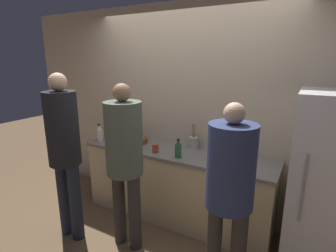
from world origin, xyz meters
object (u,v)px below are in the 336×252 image
at_px(person_left, 64,145).
at_px(cup_red, 155,148).
at_px(person_center, 124,153).
at_px(person_right, 230,182).
at_px(utensil_crock, 194,142).
at_px(bottle_clear, 100,134).
at_px(bottle_green, 178,150).
at_px(fruit_bowl, 135,140).
at_px(bottle_amber, 215,154).
at_px(refrigerator, 327,185).

height_order(person_left, cup_red, person_left).
height_order(person_center, person_right, person_center).
bearing_deg(person_right, utensil_crock, 128.14).
bearing_deg(bottle_clear, bottle_green, -1.01).
relative_size(fruit_bowl, cup_red, 3.13).
height_order(person_left, person_center, person_left).
height_order(fruit_bowl, bottle_green, bottle_green).
bearing_deg(fruit_bowl, person_right, -26.46).
xyz_separation_m(person_left, bottle_clear, (-0.22, 0.74, -0.10)).
distance_m(fruit_bowl, cup_red, 0.45).
bearing_deg(bottle_green, person_right, -36.06).
relative_size(utensil_crock, bottle_clear, 1.31).
distance_m(person_right, utensil_crock, 1.18).
bearing_deg(person_left, bottle_amber, 32.53).
bearing_deg(bottle_clear, cup_red, -0.51).
relative_size(bottle_green, cup_red, 2.14).
relative_size(person_center, utensil_crock, 5.66).
relative_size(bottle_green, bottle_amber, 1.42).
distance_m(person_center, bottle_amber, 0.98).
bearing_deg(bottle_green, utensil_crock, 88.00).
bearing_deg(cup_red, person_right, -27.79).
bearing_deg(fruit_bowl, person_left, -104.95).
bearing_deg(cup_red, bottle_green, -2.45).
xyz_separation_m(person_center, bottle_green, (0.33, 0.52, -0.08)).
distance_m(refrigerator, bottle_amber, 1.06).
height_order(bottle_clear, cup_red, bottle_clear).
height_order(bottle_green, bottle_clear, bottle_clear).
xyz_separation_m(fruit_bowl, bottle_amber, (1.11, -0.05, 0.02)).
bearing_deg(person_left, person_right, 5.91).
bearing_deg(person_left, cup_red, 47.78).
xyz_separation_m(person_left, utensil_crock, (0.98, 1.10, -0.12)).
distance_m(utensil_crock, bottle_clear, 1.25).
bearing_deg(refrigerator, person_left, -160.65).
relative_size(person_right, bottle_amber, 10.75).
bearing_deg(bottle_amber, refrigerator, -0.83).
xyz_separation_m(fruit_bowl, cup_red, (0.42, -0.18, 0.01)).
relative_size(bottle_green, bottle_clear, 0.93).
distance_m(bottle_amber, bottle_clear, 1.57).
height_order(person_left, person_right, person_left).
xyz_separation_m(utensil_crock, bottle_amber, (0.37, -0.24, -0.01)).
height_order(refrigerator, fruit_bowl, refrigerator).
bearing_deg(bottle_clear, utensil_crock, 16.96).
xyz_separation_m(person_center, fruit_bowl, (-0.40, 0.72, -0.12)).
height_order(person_left, fruit_bowl, person_left).
distance_m(person_left, utensil_crock, 1.48).
height_order(person_right, utensil_crock, person_right).
bearing_deg(bottle_amber, person_left, -147.47).
relative_size(person_left, utensil_crock, 5.95).
xyz_separation_m(refrigerator, bottle_green, (-1.44, -0.13, 0.12)).
height_order(person_left, bottle_amber, person_left).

